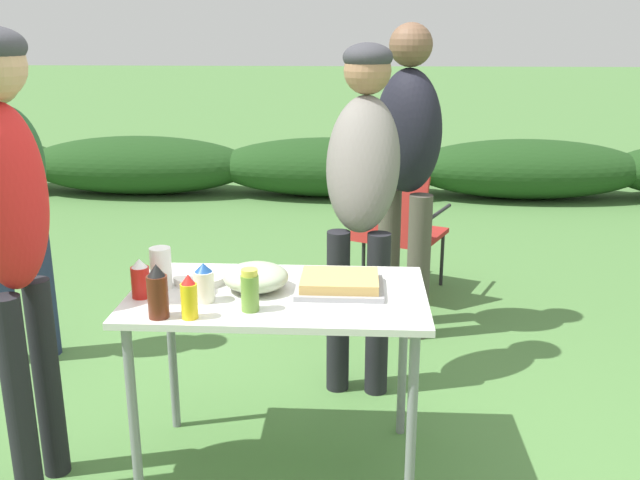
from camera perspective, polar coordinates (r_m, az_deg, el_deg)
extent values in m
plane|color=#4C7A3D|center=(3.00, -3.14, -17.53)|extent=(60.00, 60.00, 0.00)
ellipsoid|color=#1E4219|center=(7.72, -14.27, 5.84)|extent=(2.40, 0.90, 0.60)
ellipsoid|color=#1E4219|center=(7.38, 0.82, 5.87)|extent=(2.40, 0.90, 0.60)
ellipsoid|color=#1E4219|center=(7.57, 16.20, 5.48)|extent=(2.40, 0.90, 0.60)
cube|color=silver|center=(2.66, -3.39, -4.45)|extent=(1.10, 0.64, 0.02)
cylinder|color=gray|center=(2.68, -14.70, -13.61)|extent=(0.04, 0.04, 0.71)
cylinder|color=gray|center=(2.57, 7.34, -14.56)|extent=(0.04, 0.04, 0.71)
cylinder|color=gray|center=(3.14, -11.75, -8.72)|extent=(0.04, 0.04, 0.71)
cylinder|color=gray|center=(3.04, 6.64, -9.28)|extent=(0.04, 0.04, 0.71)
cube|color=#9E9EA3|center=(2.67, 1.58, -3.82)|extent=(0.33, 0.27, 0.02)
cube|color=tan|center=(2.66, 1.59, -3.26)|extent=(0.29, 0.23, 0.04)
cylinder|color=white|center=(2.80, -9.52, -2.99)|extent=(0.21, 0.21, 0.03)
ellipsoid|color=#ADBC99|center=(2.67, -5.15, -2.97)|extent=(0.24, 0.24, 0.10)
cylinder|color=white|center=(2.74, -12.60, -2.19)|extent=(0.08, 0.08, 0.16)
cylinder|color=silver|center=(2.58, -9.26, -3.69)|extent=(0.07, 0.07, 0.11)
cone|color=#194793|center=(2.56, -9.33, -2.17)|extent=(0.06, 0.06, 0.03)
cylinder|color=yellow|center=(2.44, -10.42, -4.83)|extent=(0.06, 0.06, 0.12)
cone|color=red|center=(2.41, -10.51, -3.10)|extent=(0.05, 0.05, 0.03)
cylinder|color=olive|center=(2.47, -5.63, -4.25)|extent=(0.06, 0.06, 0.13)
cylinder|color=#D1CC47|center=(2.45, -5.68, -2.60)|extent=(0.06, 0.06, 0.02)
cylinder|color=red|center=(2.66, -14.16, -3.30)|extent=(0.07, 0.07, 0.11)
cone|color=white|center=(2.64, -14.27, -1.80)|extent=(0.06, 0.06, 0.03)
cylinder|color=#562314|center=(2.46, -12.84, -4.45)|extent=(0.07, 0.07, 0.15)
cone|color=black|center=(2.43, -12.98, -2.36)|extent=(0.06, 0.06, 0.04)
cylinder|color=black|center=(3.37, 1.45, -5.80)|extent=(0.11, 0.11, 0.79)
cylinder|color=black|center=(3.35, 4.61, -5.99)|extent=(0.11, 0.11, 0.79)
ellipsoid|color=slate|center=(3.28, 3.46, 6.15)|extent=(0.39, 0.50, 0.68)
sphere|color=#936B4C|center=(3.35, 3.82, 13.36)|extent=(0.22, 0.22, 0.22)
ellipsoid|color=#333338|center=(3.34, 3.84, 14.39)|extent=(0.23, 0.23, 0.13)
cylinder|color=#232D4C|center=(3.99, -24.01, -4.08)|extent=(0.11, 0.11, 0.73)
cylinder|color=#232D4C|center=(4.01, -21.24, -3.69)|extent=(0.11, 0.11, 0.73)
ellipsoid|color=#28562D|center=(3.83, -23.73, 5.48)|extent=(0.44, 0.40, 0.59)
cylinder|color=black|center=(2.82, -22.95, -11.84)|extent=(0.10, 0.10, 0.80)
cylinder|color=black|center=(2.94, -21.00, -10.39)|extent=(0.10, 0.10, 0.80)
ellipsoid|color=red|center=(2.64, -23.65, 3.08)|extent=(0.28, 0.35, 0.65)
cylinder|color=#4C473D|center=(4.11, 5.51, -1.47)|extent=(0.13, 0.13, 0.82)
cylinder|color=#4C473D|center=(3.97, 7.88, -2.18)|extent=(0.13, 0.13, 0.82)
ellipsoid|color=black|center=(3.87, 7.05, 8.64)|extent=(0.49, 0.48, 0.66)
sphere|color=brown|center=(3.83, 7.29, 15.23)|extent=(0.23, 0.23, 0.23)
cube|color=maroon|center=(4.68, 6.76, 0.47)|extent=(0.61, 0.61, 0.03)
cube|color=maroon|center=(4.37, 5.55, 2.44)|extent=(0.49, 0.34, 0.44)
cylinder|color=black|center=(4.64, 3.49, -2.13)|extent=(0.02, 0.02, 0.38)
cylinder|color=black|center=(4.50, 8.14, -2.88)|extent=(0.02, 0.02, 0.38)
cylinder|color=black|center=(4.99, 5.37, -0.81)|extent=(0.02, 0.02, 0.38)
cylinder|color=black|center=(4.86, 9.73, -1.46)|extent=(0.02, 0.02, 0.38)
cylinder|color=black|center=(4.72, 4.23, 2.87)|extent=(0.19, 0.39, 0.02)
cylinder|color=black|center=(4.57, 9.53, 2.20)|extent=(0.19, 0.39, 0.02)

